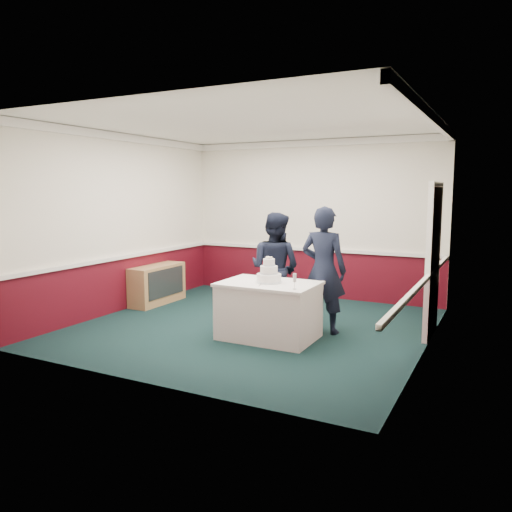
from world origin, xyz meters
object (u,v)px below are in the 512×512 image
at_px(sideboard, 157,284).
at_px(person_woman, 324,270).
at_px(cake_table, 269,310).
at_px(champagne_flute, 295,279).
at_px(cake_knife, 260,284).
at_px(person_man, 275,268).
at_px(wedding_cake, 269,275).

bearing_deg(sideboard, person_woman, -7.00).
bearing_deg(cake_table, person_woman, 47.54).
relative_size(cake_table, champagne_flute, 6.44).
xyz_separation_m(cake_knife, person_man, (-0.24, 0.97, 0.07)).
bearing_deg(sideboard, cake_table, -20.61).
bearing_deg(cake_knife, cake_table, 65.65).
height_order(sideboard, cake_table, cake_table).
height_order(cake_table, cake_knife, cake_knife).
relative_size(sideboard, champagne_flute, 5.85).
bearing_deg(cake_knife, champagne_flute, -24.41).
distance_m(wedding_cake, person_woman, 0.85).
bearing_deg(wedding_cake, sideboard, 159.39).
distance_m(cake_table, person_woman, 0.99).
relative_size(wedding_cake, cake_knife, 1.65).
bearing_deg(person_woman, cake_knife, 54.93).
xyz_separation_m(cake_table, wedding_cake, (0.00, 0.00, 0.50)).
distance_m(wedding_cake, champagne_flute, 0.57).
distance_m(sideboard, person_man, 2.55).
relative_size(cake_table, person_man, 0.77).
xyz_separation_m(wedding_cake, champagne_flute, (0.50, -0.28, 0.03)).
height_order(cake_knife, person_woman, person_woman).
height_order(sideboard, champagne_flute, champagne_flute).
xyz_separation_m(wedding_cake, cake_knife, (-0.03, -0.20, -0.11)).
bearing_deg(cake_knife, wedding_cake, 65.65).
xyz_separation_m(sideboard, wedding_cake, (2.75, -1.03, 0.55)).
relative_size(wedding_cake, person_woman, 0.20).
distance_m(champagne_flute, person_man, 1.30).
xyz_separation_m(cake_knife, champagne_flute, (0.53, -0.08, 0.14)).
relative_size(champagne_flute, person_woman, 0.11).
bearing_deg(wedding_cake, champagne_flute, -29.25).
xyz_separation_m(wedding_cake, person_woman, (0.57, 0.63, 0.02)).
bearing_deg(person_woman, champagne_flute, 86.48).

